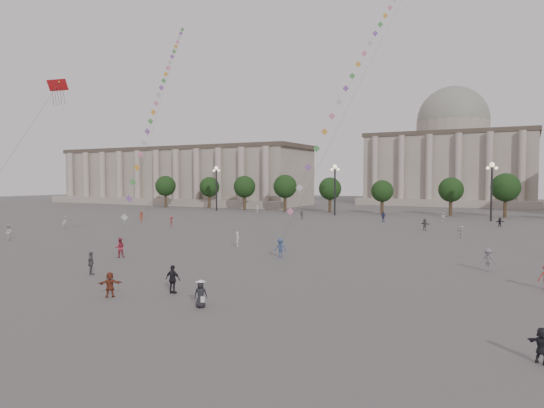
% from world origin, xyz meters
% --- Properties ---
extents(ground, '(360.00, 360.00, 0.00)m').
position_xyz_m(ground, '(0.00, 0.00, 0.00)').
color(ground, '#53504E').
rests_on(ground, ground).
extents(hall_west, '(84.00, 26.22, 17.20)m').
position_xyz_m(hall_west, '(-75.00, 93.89, 8.43)').
color(hall_west, gray).
rests_on(hall_west, ground).
extents(hall_central, '(48.30, 34.30, 35.50)m').
position_xyz_m(hall_central, '(0.00, 129.22, 14.23)').
color(hall_central, gray).
rests_on(hall_central, ground).
extents(tree_row, '(137.12, 5.12, 8.00)m').
position_xyz_m(tree_row, '(0.00, 78.00, 5.39)').
color(tree_row, '#3C2F1E').
rests_on(tree_row, ground).
extents(lamp_post_far_west, '(2.00, 0.90, 10.65)m').
position_xyz_m(lamp_post_far_west, '(-45.00, 70.00, 7.35)').
color(lamp_post_far_west, '#262628').
rests_on(lamp_post_far_west, ground).
extents(lamp_post_mid_west, '(2.00, 0.90, 10.65)m').
position_xyz_m(lamp_post_mid_west, '(-15.00, 70.00, 7.35)').
color(lamp_post_mid_west, '#262628').
rests_on(lamp_post_mid_west, ground).
extents(lamp_post_mid_east, '(2.00, 0.90, 10.65)m').
position_xyz_m(lamp_post_mid_east, '(15.00, 70.00, 7.35)').
color(lamp_post_mid_east, '#262628').
rests_on(lamp_post_mid_east, ground).
extents(person_crowd_0, '(1.10, 1.08, 1.85)m').
position_xyz_m(person_crowd_0, '(-1.75, 59.15, 0.93)').
color(person_crowd_0, navy).
rests_on(person_crowd_0, ground).
extents(person_crowd_1, '(1.18, 1.13, 1.91)m').
position_xyz_m(person_crowd_1, '(-42.28, 24.97, 0.96)').
color(person_crowd_1, silver).
rests_on(person_crowd_1, ground).
extents(person_crowd_2, '(1.05, 1.37, 1.88)m').
position_xyz_m(person_crowd_2, '(-39.81, 39.10, 0.94)').
color(person_crowd_2, '#9C442A').
rests_on(person_crowd_2, ground).
extents(person_crowd_3, '(1.44, 1.15, 1.54)m').
position_xyz_m(person_crowd_3, '(21.73, -3.06, 0.77)').
color(person_crowd_3, '#222227').
rests_on(person_crowd_3, ground).
extents(person_crowd_4, '(1.27, 1.40, 1.55)m').
position_xyz_m(person_crowd_4, '(7.42, 66.05, 0.78)').
color(person_crowd_4, white).
rests_on(person_crowd_4, ground).
extents(person_crowd_6, '(1.34, 0.91, 1.93)m').
position_xyz_m(person_crowd_6, '(18.20, 17.75, 0.96)').
color(person_crowd_6, slate).
rests_on(person_crowd_6, ground).
extents(person_crowd_7, '(1.48, 1.08, 1.55)m').
position_xyz_m(person_crowd_7, '(13.38, 41.41, 0.77)').
color(person_crowd_7, silver).
rests_on(person_crowd_7, ground).
extents(person_crowd_9, '(1.40, 1.16, 1.51)m').
position_xyz_m(person_crowd_9, '(17.02, 59.22, 0.75)').
color(person_crowd_9, black).
rests_on(person_crowd_9, ground).
extents(person_crowd_10, '(0.62, 0.76, 1.79)m').
position_xyz_m(person_crowd_10, '(-32.49, 67.94, 0.89)').
color(person_crowd_10, silver).
rests_on(person_crowd_10, ground).
extents(person_crowd_12, '(1.66, 1.35, 1.78)m').
position_xyz_m(person_crowd_12, '(7.46, 48.22, 0.89)').
color(person_crowd_12, slate).
rests_on(person_crowd_12, ground).
extents(person_crowd_13, '(0.62, 0.72, 1.67)m').
position_xyz_m(person_crowd_13, '(-8.03, 20.62, 0.84)').
color(person_crowd_13, silver).
rests_on(person_crowd_13, ground).
extents(person_crowd_16, '(1.15, 0.74, 1.82)m').
position_xyz_m(person_crowd_16, '(-16.84, 57.34, 0.91)').
color(person_crowd_16, slate).
rests_on(person_crowd_16, ground).
extents(person_crowd_17, '(1.13, 1.19, 1.62)m').
position_xyz_m(person_crowd_17, '(-29.60, 35.04, 0.81)').
color(person_crowd_17, maroon).
rests_on(person_crowd_17, ground).
extents(person_crowd_20, '(1.10, 0.97, 1.91)m').
position_xyz_m(person_crowd_20, '(-36.44, 12.05, 0.96)').
color(person_crowd_20, silver).
rests_on(person_crowd_20, ground).
extents(tourist_2, '(1.46, 1.39, 1.65)m').
position_xyz_m(tourist_2, '(-2.80, -3.27, 0.82)').
color(tourist_2, brown).
rests_on(tourist_2, ground).
extents(tourist_3, '(0.96, 1.17, 1.87)m').
position_xyz_m(tourist_3, '(-9.72, 1.29, 0.93)').
color(tourist_3, '#59595D').
rests_on(tourist_3, ground).
extents(tourist_4, '(1.15, 0.55, 1.91)m').
position_xyz_m(tourist_4, '(0.18, -0.58, 0.96)').
color(tourist_4, black).
rests_on(tourist_4, ground).
extents(kite_flyer_0, '(1.16, 1.17, 1.90)m').
position_xyz_m(kite_flyer_0, '(-14.10, 8.69, 0.95)').
color(kite_flyer_0, '#9D2B3B').
rests_on(kite_flyer_0, ground).
extents(kite_flyer_1, '(1.31, 0.89, 1.87)m').
position_xyz_m(kite_flyer_1, '(-0.21, 15.99, 0.94)').
color(kite_flyer_1, '#334772').
rests_on(kite_flyer_1, ground).
extents(hat_person, '(0.93, 0.82, 1.69)m').
position_xyz_m(hat_person, '(3.95, -2.58, 0.85)').
color(hat_person, black).
rests_on(hat_person, ground).
extents(dragon_kite, '(2.26, 5.69, 18.41)m').
position_xyz_m(dragon_kite, '(-19.50, 6.18, 15.92)').
color(dragon_kite, '#B21316').
rests_on(dragon_kite, ground).
extents(kite_train_west, '(20.26, 34.42, 52.65)m').
position_xyz_m(kite_train_west, '(-24.71, 27.28, 19.83)').
color(kite_train_west, '#3F3F3F').
rests_on(kite_train_west, ground).
extents(kite_train_mid, '(5.36, 45.19, 66.05)m').
position_xyz_m(kite_train_mid, '(2.27, 40.18, 27.26)').
color(kite_train_mid, '#3F3F3F').
rests_on(kite_train_mid, ground).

